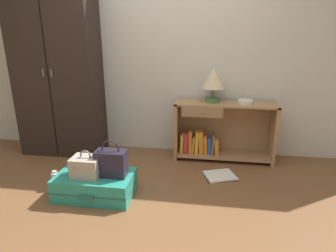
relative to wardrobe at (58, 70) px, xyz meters
The scene contains 11 objects.
ground_plane 2.06m from the wardrobe, 43.15° to the right, with size 9.00×9.00×0.00m, color brown.
back_wall 1.34m from the wardrobe, 12.93° to the left, with size 6.40×0.10×2.60m, color beige.
wardrobe is the anchor object (origin of this frame).
bookshelf 2.12m from the wardrobe, ahead, with size 1.19×0.36×0.71m.
table_lamp 1.90m from the wardrobe, ahead, with size 0.28×0.28×0.41m.
bowl 2.30m from the wardrobe, ahead, with size 0.17×0.17×0.05m, color silver.
suitcase_large 1.61m from the wardrobe, 51.02° to the right, with size 0.73×0.45×0.22m.
train_case 1.49m from the wardrobe, 53.96° to the right, with size 0.26×0.22×0.26m.
handbag 1.58m from the wardrobe, 45.41° to the right, with size 0.28×0.16×0.35m.
bottle 1.40m from the wardrobe, 68.69° to the right, with size 0.08×0.08×0.19m.
open_book_on_floor 2.32m from the wardrobe, 12.53° to the right, with size 0.40×0.36×0.02m.
Camera 1 is at (0.59, -2.13, 1.51)m, focal length 30.83 mm.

